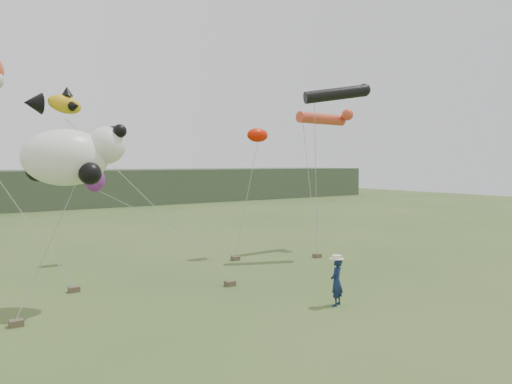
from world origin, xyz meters
TOP-DOWN VIEW (x-y plane):
  - ground at (0.00, 0.00)m, footprint 120.00×120.00m
  - festival_attendant at (1.14, -1.22)m, footprint 0.70×0.61m
  - sandbag_anchors at (-1.05, 4.86)m, footprint 14.88×4.97m
  - fish_kite at (-5.62, 8.29)m, footprint 2.30×1.53m
  - tube_kites at (8.20, 6.35)m, footprint 4.63×3.57m
  - panda_kite at (-6.12, 3.66)m, footprint 3.29×2.13m
  - misc_kites at (0.16, 9.53)m, footprint 8.71×3.51m

SIDE VIEW (x-z plane):
  - ground at x=0.00m, z-range 0.00..0.00m
  - sandbag_anchors at x=-1.05m, z-range 0.00..0.20m
  - festival_attendant at x=1.14m, z-range 0.00..1.63m
  - misc_kites at x=0.16m, z-range 3.42..6.62m
  - panda_kite at x=-6.12m, z-range 4.02..6.07m
  - fish_kite at x=-5.62m, z-range 6.64..7.87m
  - tube_kites at x=8.20m, z-range 6.87..8.81m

